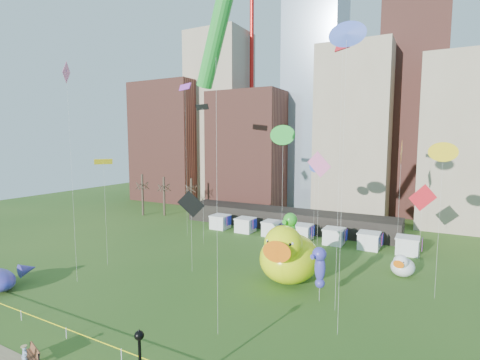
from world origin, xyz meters
The scene contains 28 objects.
ground centered at (0.00, 0.00, 0.00)m, with size 160.00×160.00×0.00m, color #254E18.
skyline centered at (2.25, 61.06, 21.44)m, with size 101.00×23.00×68.00m.
crane_left centered at (-21.11, 64.00, 46.90)m, with size 23.00×1.00×76.00m.
pavilion centered at (-4.00, 42.00, 1.60)m, with size 38.00×6.00×3.20m, color black.
vendor_tents centered at (1.02, 36.00, 1.11)m, with size 33.24×2.80×2.40m.
bare_trees centered at (-30.17, 40.54, 4.01)m, with size 8.44×6.44×8.50m.
caution_tape centered at (0.00, 0.00, 0.68)m, with size 50.00×0.06×0.90m.
big_duck centered at (5.29, 18.73, 3.12)m, with size 7.03×9.08×6.80m.
small_duck centered at (16.09, 26.72, 1.25)m, with size 3.09×3.77×2.72m.
seahorse_green centered at (4.94, 20.35, 5.53)m, with size 1.89×2.18×7.46m.
seahorse_purple centered at (9.56, 15.99, 3.69)m, with size 1.78×1.98×5.36m.
whale_inflatable centered at (-20.59, 2.83, 1.11)m, with size 5.91×7.09×2.42m.
park_bench centered at (-5.36, -3.10, 0.57)m, with size 2.15×1.23×1.05m.
woman centered at (-5.14, -3.77, 0.77)m, with size 0.55×0.36×1.51m, color silver.
kite_0 centered at (11.39, 14.79, 22.86)m, with size 1.65×1.38×23.67m.
kite_1 centered at (-15.29, 8.03, 21.71)m, with size 1.34×1.90×23.63m.
kite_2 centered at (-5.96, 16.58, 8.06)m, with size 2.71×1.75×9.71m.
kite_3 centered at (4.13, 6.22, 23.01)m, with size 4.42×2.72×26.64m.
kite_4 centered at (19.39, 21.99, 14.37)m, with size 1.79×0.95×15.32m.
kite_5 centered at (3.50, 33.81, 11.63)m, with size 1.42×1.06×12.45m.
kite_6 centered at (14.87, 33.73, 13.81)m, with size 0.11×2.94×15.48m.
kite_7 centered at (-16.20, 29.34, 23.57)m, with size 3.18×1.76×24.25m.
kite_8 centered at (17.59, 33.05, 8.29)m, with size 3.25×1.38×10.09m.
kite_9 centered at (8.01, 20.25, 12.78)m, with size 2.72×0.63×14.36m.
kite_10 centered at (-11.31, 26.87, 20.06)m, with size 2.63×1.08×20.67m.
kite_11 centered at (3.49, 21.31, 16.05)m, with size 2.26×0.76×17.20m.
kite_12 centered at (-16.43, 13.25, 12.80)m, with size 1.52×1.88×13.25m.
kite_13 centered at (12.60, 10.71, 23.15)m, with size 1.86×0.27×24.16m.
Camera 1 is at (18.79, -17.02, 15.51)m, focal length 27.00 mm.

